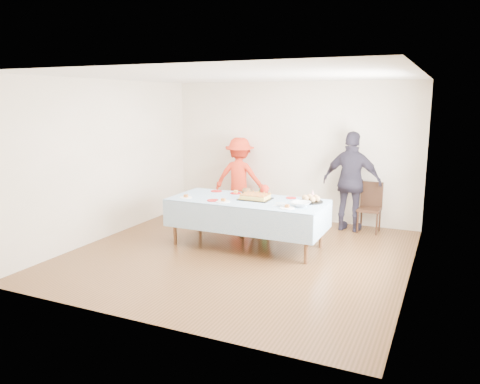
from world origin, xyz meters
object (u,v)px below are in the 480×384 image
(party_table, at_px, (247,203))
(adult_left, at_px, (240,177))
(birthday_cake, at_px, (255,197))
(dining_chair, at_px, (370,204))

(party_table, xyz_separation_m, adult_left, (-0.95, 1.77, 0.08))
(birthday_cake, height_order, dining_chair, dining_chair)
(party_table, bearing_deg, birthday_cake, 26.20)
(dining_chair, bearing_deg, party_table, -133.28)
(party_table, xyz_separation_m, birthday_cake, (0.12, 0.06, 0.10))
(party_table, bearing_deg, adult_left, 118.11)
(birthday_cake, height_order, adult_left, adult_left)
(party_table, bearing_deg, dining_chair, 46.16)
(birthday_cake, bearing_deg, dining_chair, 47.26)
(birthday_cake, distance_m, dining_chair, 2.32)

